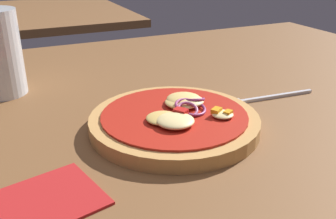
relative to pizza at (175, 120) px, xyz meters
name	(u,v)px	position (x,y,z in m)	size (l,w,h in m)	color
dining_table	(130,141)	(-0.06, 0.01, -0.03)	(1.42, 1.02, 0.03)	brown
pizza	(175,120)	(0.00, 0.00, 0.00)	(0.23, 0.23, 0.04)	tan
fork	(258,99)	(0.16, 0.03, -0.01)	(0.19, 0.03, 0.00)	silver
napkin	(28,208)	(-0.20, -0.10, -0.01)	(0.15, 0.12, 0.00)	#B21E1E
background_table	(9,16)	(-0.14, 1.07, -0.03)	(0.82, 0.66, 0.03)	brown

